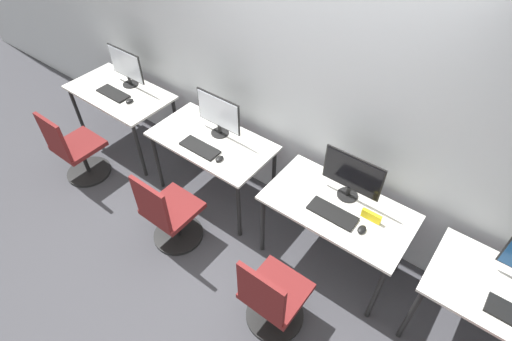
{
  "coord_description": "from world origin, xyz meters",
  "views": [
    {
      "loc": [
        1.42,
        -1.73,
        3.2
      ],
      "look_at": [
        0.0,
        0.13,
        0.9
      ],
      "focal_mm": 28.0,
      "sensor_mm": 36.0,
      "label": 1
    }
  ],
  "objects_px": {
    "mouse_far_left": "(130,101)",
    "monitor_far_left": "(126,66)",
    "monitor_left": "(219,114)",
    "office_chair_left": "(169,216)",
    "mouse_left": "(219,159)",
    "monitor_right": "(352,176)",
    "keyboard_left": "(200,148)",
    "office_chair_far_left": "(76,152)",
    "mouse_right": "(362,229)",
    "keyboard_right": "(332,213)",
    "office_chair_right": "(272,300)",
    "keyboard_far_left": "(113,93)"
  },
  "relations": [
    {
      "from": "monitor_left",
      "to": "mouse_left",
      "type": "relative_size",
      "value": 5.55
    },
    {
      "from": "mouse_left",
      "to": "keyboard_right",
      "type": "height_order",
      "value": "mouse_left"
    },
    {
      "from": "mouse_far_left",
      "to": "monitor_right",
      "type": "height_order",
      "value": "monitor_right"
    },
    {
      "from": "keyboard_far_left",
      "to": "keyboard_right",
      "type": "distance_m",
      "value": 2.74
    },
    {
      "from": "keyboard_far_left",
      "to": "office_chair_far_left",
      "type": "bearing_deg",
      "value": -89.32
    },
    {
      "from": "office_chair_far_left",
      "to": "mouse_left",
      "type": "distance_m",
      "value": 1.74
    },
    {
      "from": "monitor_left",
      "to": "office_chair_right",
      "type": "relative_size",
      "value": 0.57
    },
    {
      "from": "mouse_left",
      "to": "keyboard_right",
      "type": "relative_size",
      "value": 0.23
    },
    {
      "from": "monitor_left",
      "to": "mouse_left",
      "type": "bearing_deg",
      "value": -49.64
    },
    {
      "from": "office_chair_left",
      "to": "keyboard_right",
      "type": "height_order",
      "value": "office_chair_left"
    },
    {
      "from": "monitor_left",
      "to": "mouse_right",
      "type": "bearing_deg",
      "value": -8.16
    },
    {
      "from": "office_chair_far_left",
      "to": "mouse_left",
      "type": "height_order",
      "value": "office_chair_far_left"
    },
    {
      "from": "monitor_right",
      "to": "keyboard_right",
      "type": "xyz_separation_m",
      "value": [
        0.0,
        -0.25,
        -0.22
      ]
    },
    {
      "from": "mouse_far_left",
      "to": "keyboard_left",
      "type": "distance_m",
      "value": 1.11
    },
    {
      "from": "office_chair_right",
      "to": "monitor_far_left",
      "type": "bearing_deg",
      "value": 159.99
    },
    {
      "from": "monitor_right",
      "to": "office_chair_right",
      "type": "bearing_deg",
      "value": -93.97
    },
    {
      "from": "monitor_far_left",
      "to": "office_chair_right",
      "type": "xyz_separation_m",
      "value": [
        2.67,
        -0.97,
        -0.63
      ]
    },
    {
      "from": "monitor_far_left",
      "to": "monitor_left",
      "type": "relative_size",
      "value": 1.0
    },
    {
      "from": "mouse_far_left",
      "to": "office_chair_far_left",
      "type": "xyz_separation_m",
      "value": [
        -0.26,
        -0.63,
        -0.41
      ]
    },
    {
      "from": "office_chair_left",
      "to": "mouse_right",
      "type": "bearing_deg",
      "value": 21.07
    },
    {
      "from": "mouse_left",
      "to": "keyboard_right",
      "type": "xyz_separation_m",
      "value": [
        1.12,
        0.07,
        -0.01
      ]
    },
    {
      "from": "mouse_left",
      "to": "office_chair_left",
      "type": "height_order",
      "value": "office_chair_left"
    },
    {
      "from": "mouse_left",
      "to": "mouse_right",
      "type": "bearing_deg",
      "value": 2.49
    },
    {
      "from": "office_chair_far_left",
      "to": "office_chair_right",
      "type": "xyz_separation_m",
      "value": [
        2.66,
        -0.1,
        0.0
      ]
    },
    {
      "from": "monitor_far_left",
      "to": "office_chair_left",
      "type": "xyz_separation_m",
      "value": [
        1.44,
        -0.87,
        -0.63
      ]
    },
    {
      "from": "office_chair_left",
      "to": "keyboard_right",
      "type": "bearing_deg",
      "value": 25.07
    },
    {
      "from": "monitor_left",
      "to": "mouse_far_left",
      "type": "bearing_deg",
      "value": -170.19
    },
    {
      "from": "keyboard_left",
      "to": "office_chair_left",
      "type": "height_order",
      "value": "office_chair_left"
    },
    {
      "from": "monitor_far_left",
      "to": "monitor_left",
      "type": "distance_m",
      "value": 1.37
    },
    {
      "from": "office_chair_left",
      "to": "monitor_left",
      "type": "bearing_deg",
      "value": 95.18
    },
    {
      "from": "monitor_far_left",
      "to": "keyboard_far_left",
      "type": "distance_m",
      "value": 0.33
    },
    {
      "from": "mouse_left",
      "to": "monitor_right",
      "type": "height_order",
      "value": "monitor_right"
    },
    {
      "from": "monitor_right",
      "to": "keyboard_left",
      "type": "bearing_deg",
      "value": -167.24
    },
    {
      "from": "monitor_left",
      "to": "mouse_left",
      "type": "distance_m",
      "value": 0.44
    },
    {
      "from": "monitor_left",
      "to": "keyboard_right",
      "type": "relative_size",
      "value": 1.26
    },
    {
      "from": "mouse_right",
      "to": "monitor_far_left",
      "type": "bearing_deg",
      "value": 174.71
    },
    {
      "from": "mouse_right",
      "to": "office_chair_right",
      "type": "xyz_separation_m",
      "value": [
        -0.32,
        -0.7,
        -0.41
      ]
    },
    {
      "from": "keyboard_right",
      "to": "monitor_left",
      "type": "bearing_deg",
      "value": 170.64
    },
    {
      "from": "mouse_far_left",
      "to": "keyboard_right",
      "type": "xyz_separation_m",
      "value": [
        2.47,
        -0.03,
        -0.01
      ]
    },
    {
      "from": "keyboard_right",
      "to": "mouse_right",
      "type": "relative_size",
      "value": 4.41
    },
    {
      "from": "monitor_far_left",
      "to": "office_chair_right",
      "type": "height_order",
      "value": "monitor_far_left"
    },
    {
      "from": "mouse_far_left",
      "to": "monitor_far_left",
      "type": "bearing_deg",
      "value": 138.33
    },
    {
      "from": "keyboard_far_left",
      "to": "monitor_right",
      "type": "xyz_separation_m",
      "value": [
        2.74,
        0.22,
        0.22
      ]
    },
    {
      "from": "mouse_far_left",
      "to": "office_chair_left",
      "type": "distance_m",
      "value": 1.4
    },
    {
      "from": "office_chair_far_left",
      "to": "mouse_left",
      "type": "relative_size",
      "value": 9.72
    },
    {
      "from": "office_chair_right",
      "to": "mouse_right",
      "type": "bearing_deg",
      "value": 65.04
    },
    {
      "from": "keyboard_left",
      "to": "mouse_right",
      "type": "xyz_separation_m",
      "value": [
        1.63,
        0.05,
        0.01
      ]
    },
    {
      "from": "monitor_right",
      "to": "mouse_far_left",
      "type": "bearing_deg",
      "value": -175.01
    },
    {
      "from": "monitor_far_left",
      "to": "office_chair_left",
      "type": "distance_m",
      "value": 1.8
    },
    {
      "from": "office_chair_far_left",
      "to": "monitor_right",
      "type": "xyz_separation_m",
      "value": [
        2.73,
        0.85,
        0.63
      ]
    }
  ]
}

